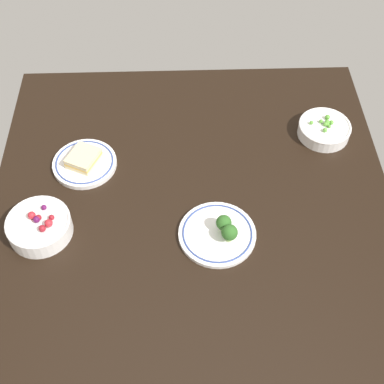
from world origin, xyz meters
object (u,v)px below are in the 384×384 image
plate_broccoli (219,233)px  bowl_peas (324,129)px  plate_sandwich (84,162)px  bowl_berries (39,226)px

plate_broccoli → bowl_peas: plate_broccoli is taller
bowl_peas → plate_sandwich: size_ratio=0.85×
plate_broccoli → bowl_berries: size_ratio=1.21×
bowl_berries → bowl_peas: bearing=22.5°
plate_broccoli → plate_sandwich: plate_broccoli is taller
bowl_peas → bowl_berries: (-81.31, -33.66, 0.61)cm
plate_broccoli → bowl_peas: size_ratio=1.29×
bowl_peas → bowl_berries: bowl_berries is taller
plate_sandwich → plate_broccoli: bearing=-34.6°
plate_sandwich → bowl_berries: bearing=-111.9°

